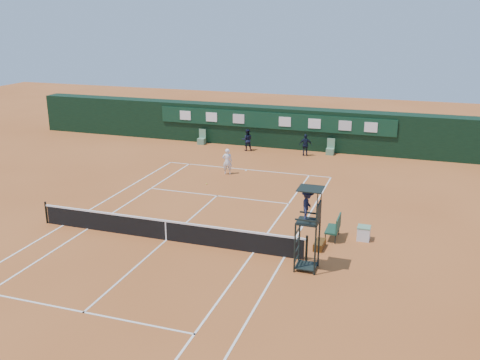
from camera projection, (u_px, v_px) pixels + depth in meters
name	position (u px, v px, depth m)	size (l,w,h in m)	color
ground	(166.00, 240.00, 24.08)	(90.00, 90.00, 0.00)	#BC622C
court_lines	(166.00, 240.00, 24.08)	(11.05, 23.85, 0.01)	silver
tennis_net	(166.00, 230.00, 23.93)	(12.90, 0.10, 1.10)	black
back_wall	(275.00, 126.00, 40.57)	(40.00, 1.65, 3.00)	black
linesman_chair_left	(202.00, 140.00, 41.46)	(0.55, 0.50, 1.15)	#598866
linesman_chair_right	(330.00, 150.00, 38.43)	(0.55, 0.50, 1.15)	#5D8F68
umpire_chair	(308.00, 212.00, 20.64)	(0.96, 0.95, 3.42)	black
player_bench	(335.00, 227.00, 24.05)	(0.56, 1.20, 1.10)	#183C2A
tennis_bag	(319.00, 245.00, 23.19)	(0.39, 0.89, 0.33)	black
cooler	(364.00, 233.00, 24.02)	(0.57, 0.57, 0.65)	white
tennis_ball	(207.00, 184.00, 31.83)	(0.07, 0.07, 0.07)	yellow
player	(227.00, 161.00, 33.63)	(0.61, 0.40, 1.66)	white
ball_kid_left	(247.00, 140.00, 39.41)	(0.78, 0.61, 1.60)	black
ball_kid_right	(306.00, 145.00, 37.95)	(0.92, 0.38, 1.57)	black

